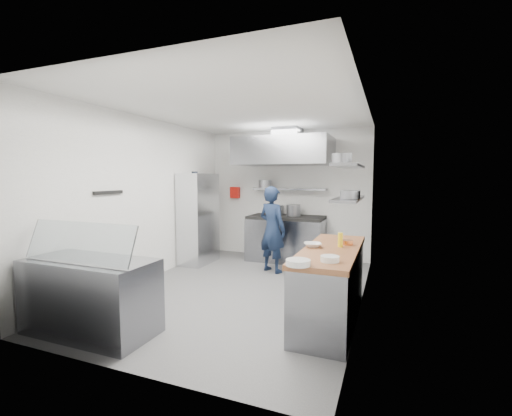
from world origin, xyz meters
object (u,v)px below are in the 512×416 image
at_px(wire_rack, 199,219).
at_px(gas_range, 286,240).
at_px(display_case, 91,296).
at_px(chef, 272,229).

bearing_deg(wire_rack, gas_range, 27.51).
height_order(wire_rack, display_case, wire_rack).
relative_size(gas_range, wire_rack, 0.86).
relative_size(chef, wire_rack, 0.87).
relative_size(gas_range, display_case, 1.07).
height_order(gas_range, chef, chef).
distance_m(gas_range, chef, 0.99).
distance_m(wire_rack, display_case, 3.33).
distance_m(gas_range, display_case, 4.25).
bearing_deg(display_case, gas_range, 74.98).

